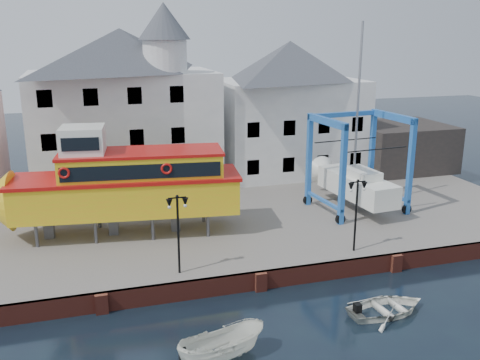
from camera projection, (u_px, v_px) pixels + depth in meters
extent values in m
plane|color=black|center=(260.00, 290.00, 27.80)|extent=(140.00, 140.00, 0.00)
cube|color=slate|center=(210.00, 214.00, 37.81)|extent=(44.00, 22.00, 1.00)
cube|color=maroon|center=(260.00, 280.00, 27.78)|extent=(44.00, 0.25, 1.00)
cube|color=maroon|center=(102.00, 304.00, 25.40)|extent=(0.60, 0.36, 1.00)
cube|color=maroon|center=(261.00, 282.00, 27.62)|extent=(0.60, 0.36, 1.00)
cube|color=maroon|center=(396.00, 263.00, 29.84)|extent=(0.60, 0.36, 1.00)
cube|color=silver|center=(125.00, 130.00, 41.99)|extent=(14.00, 8.00, 9.00)
pyramid|color=#3B3E45|center=(120.00, 50.00, 40.34)|extent=(14.00, 8.00, 3.20)
cube|color=black|center=(53.00, 184.00, 37.59)|extent=(1.00, 0.08, 1.20)
cube|color=black|center=(97.00, 181.00, 38.43)|extent=(1.00, 0.08, 1.20)
cube|color=black|center=(139.00, 178.00, 39.26)|extent=(1.00, 0.08, 1.20)
cube|color=black|center=(179.00, 175.00, 40.09)|extent=(1.00, 0.08, 1.20)
cube|color=black|center=(49.00, 142.00, 36.78)|extent=(1.00, 0.08, 1.20)
cube|color=black|center=(94.00, 140.00, 37.62)|extent=(1.00, 0.08, 1.20)
cube|color=black|center=(137.00, 138.00, 38.45)|extent=(1.00, 0.08, 1.20)
cube|color=black|center=(178.00, 135.00, 39.28)|extent=(1.00, 0.08, 1.20)
cube|color=black|center=(45.00, 99.00, 35.97)|extent=(1.00, 0.08, 1.20)
cube|color=black|center=(91.00, 97.00, 36.81)|extent=(1.00, 0.08, 1.20)
cube|color=black|center=(135.00, 96.00, 37.64)|extent=(1.00, 0.08, 1.20)
cube|color=black|center=(177.00, 94.00, 38.47)|extent=(1.00, 0.08, 1.20)
cylinder|color=silver|center=(165.00, 56.00, 39.07)|extent=(3.20, 3.20, 2.40)
cone|color=#3B3E45|center=(164.00, 21.00, 38.39)|extent=(3.80, 3.80, 2.60)
cube|color=silver|center=(288.00, 126.00, 46.46)|extent=(12.00, 8.00, 8.00)
pyramid|color=#3B3E45|center=(290.00, 60.00, 44.95)|extent=(12.00, 8.00, 3.20)
cube|color=black|center=(253.00, 167.00, 42.21)|extent=(1.00, 0.08, 1.20)
cube|color=black|center=(288.00, 165.00, 43.05)|extent=(1.00, 0.08, 1.20)
cube|color=black|center=(322.00, 162.00, 43.88)|extent=(1.00, 0.08, 1.20)
cube|color=black|center=(355.00, 160.00, 44.71)|extent=(1.00, 0.08, 1.20)
cube|color=black|center=(253.00, 130.00, 41.40)|extent=(1.00, 0.08, 1.20)
cube|color=black|center=(289.00, 128.00, 42.23)|extent=(1.00, 0.08, 1.20)
cube|color=black|center=(324.00, 126.00, 43.07)|extent=(1.00, 0.08, 1.20)
cube|color=black|center=(357.00, 124.00, 43.90)|extent=(1.00, 0.08, 1.20)
cube|color=black|center=(400.00, 146.00, 47.93)|extent=(8.00, 7.00, 4.00)
cylinder|color=black|center=(178.00, 236.00, 26.99)|extent=(0.12, 0.12, 4.00)
cube|color=black|center=(177.00, 198.00, 26.43)|extent=(0.90, 0.06, 0.06)
sphere|color=black|center=(177.00, 196.00, 26.42)|extent=(0.16, 0.16, 0.16)
cone|color=black|center=(169.00, 204.00, 26.40)|extent=(0.32, 0.32, 0.45)
sphere|color=white|center=(169.00, 207.00, 26.45)|extent=(0.18, 0.18, 0.18)
cone|color=black|center=(185.00, 202.00, 26.62)|extent=(0.32, 0.32, 0.45)
sphere|color=white|center=(185.00, 206.00, 26.67)|extent=(0.18, 0.18, 0.18)
cylinder|color=black|center=(356.00, 217.00, 29.76)|extent=(0.12, 0.12, 4.00)
cube|color=black|center=(358.00, 182.00, 29.21)|extent=(0.90, 0.06, 0.06)
sphere|color=black|center=(358.00, 181.00, 29.19)|extent=(0.16, 0.16, 0.16)
cone|color=black|center=(351.00, 187.00, 29.17)|extent=(0.32, 0.32, 0.45)
sphere|color=white|center=(351.00, 190.00, 29.22)|extent=(0.18, 0.18, 0.18)
cone|color=black|center=(364.00, 186.00, 29.39)|extent=(0.32, 0.32, 0.45)
sphere|color=white|center=(364.00, 189.00, 29.44)|extent=(0.18, 0.18, 0.18)
cylinder|color=#59595E|center=(36.00, 235.00, 30.62)|extent=(0.22, 0.22, 1.41)
cylinder|color=#59595E|center=(45.00, 220.00, 33.12)|extent=(0.22, 0.22, 1.41)
cylinder|color=#59595E|center=(96.00, 232.00, 31.15)|extent=(0.22, 0.22, 1.41)
cylinder|color=#59595E|center=(99.00, 217.00, 33.65)|extent=(0.22, 0.22, 1.41)
cylinder|color=#59595E|center=(153.00, 229.00, 31.67)|extent=(0.22, 0.22, 1.41)
cylinder|color=#59595E|center=(152.00, 214.00, 34.18)|extent=(0.22, 0.22, 1.41)
cylinder|color=#59595E|center=(208.00, 225.00, 32.20)|extent=(0.22, 0.22, 1.41)
cylinder|color=#59595E|center=(204.00, 211.00, 34.70)|extent=(0.22, 0.22, 1.41)
cube|color=#59595E|center=(49.00, 227.00, 31.95)|extent=(0.62, 0.54, 1.41)
cube|color=#59595E|center=(113.00, 223.00, 32.55)|extent=(0.62, 0.54, 1.41)
cube|color=#59595E|center=(175.00, 220.00, 33.15)|extent=(0.62, 0.54, 1.41)
cube|color=yellow|center=(128.00, 195.00, 32.23)|extent=(13.53, 5.19, 2.07)
cube|color=red|center=(126.00, 177.00, 31.92)|extent=(13.82, 5.38, 0.21)
cube|color=yellow|center=(142.00, 166.00, 31.90)|extent=(9.74, 4.35, 1.51)
cube|color=black|center=(142.00, 172.00, 30.34)|extent=(8.98, 1.19, 0.85)
cube|color=black|center=(142.00, 159.00, 33.43)|extent=(8.98, 1.19, 0.85)
cube|color=red|center=(141.00, 152.00, 31.67)|extent=(9.94, 4.47, 0.17)
cube|color=white|center=(83.00, 141.00, 30.93)|extent=(2.73, 2.73, 1.71)
cube|color=black|center=(80.00, 144.00, 29.72)|extent=(2.05, 0.32, 0.75)
torus|color=red|center=(64.00, 173.00, 29.57)|extent=(0.67, 0.21, 0.66)
torus|color=red|center=(167.00, 169.00, 30.48)|extent=(0.67, 0.21, 0.66)
cube|color=blue|center=(343.00, 175.00, 33.57)|extent=(0.35, 0.35, 6.51)
cylinder|color=black|center=(340.00, 219.00, 34.37)|extent=(0.67, 0.29, 0.65)
cube|color=blue|center=(309.00, 160.00, 37.43)|extent=(0.35, 0.35, 6.51)
cylinder|color=black|center=(308.00, 200.00, 38.22)|extent=(0.67, 0.29, 0.65)
cube|color=blue|center=(410.00, 168.00, 35.48)|extent=(0.35, 0.35, 6.51)
cylinder|color=black|center=(407.00, 209.00, 36.27)|extent=(0.67, 0.29, 0.65)
cube|color=blue|center=(372.00, 154.00, 39.33)|extent=(0.35, 0.35, 6.51)
cylinder|color=black|center=(369.00, 192.00, 40.12)|extent=(0.67, 0.29, 0.65)
cube|color=blue|center=(327.00, 121.00, 34.67)|extent=(0.76, 4.66, 0.46)
cube|color=blue|center=(323.00, 201.00, 36.13)|extent=(0.66, 4.65, 0.20)
cube|color=blue|center=(393.00, 117.00, 36.57)|extent=(0.76, 4.66, 0.46)
cube|color=blue|center=(388.00, 192.00, 38.03)|extent=(0.66, 4.65, 0.20)
cube|color=blue|center=(343.00, 114.00, 37.55)|extent=(5.58, 0.84, 0.33)
cube|color=white|center=(357.00, 186.00, 36.88)|extent=(2.78, 7.14, 1.49)
cone|color=white|center=(326.00, 172.00, 40.57)|extent=(2.27, 1.68, 2.14)
cube|color=#59595E|center=(356.00, 201.00, 37.17)|extent=(0.38, 1.69, 0.65)
cube|color=white|center=(362.00, 173.00, 36.19)|extent=(1.74, 2.91, 0.56)
cylinder|color=#99999E|center=(358.00, 100.00, 35.71)|extent=(0.17, 0.17, 10.22)
cube|color=black|center=(374.00, 150.00, 34.60)|extent=(4.97, 0.58, 0.05)
cube|color=black|center=(346.00, 140.00, 37.58)|extent=(4.97, 0.58, 0.05)
imported|color=white|center=(222.00, 359.00, 21.96)|extent=(4.01, 2.05, 1.48)
imported|color=white|center=(387.00, 313.00, 25.55)|extent=(4.15, 3.10, 0.82)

